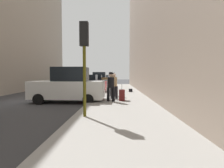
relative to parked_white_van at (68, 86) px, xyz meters
The scene contains 15 objects.
ground_plane 2.84m from the parked_white_van, behind, with size 120.00×120.00×0.00m, color #38383A.
sidewalk 3.49m from the parked_white_van, ahead, with size 4.00×40.00×0.15m, color gray.
parked_white_van is the anchor object (origin of this frame).
parked_red_hatchback 6.16m from the parked_white_van, 90.00° to the left, with size 4.25×2.15×1.79m.
parked_gray_coupe 12.04m from the parked_white_van, 90.00° to the left, with size 4.24×2.14×1.79m.
parked_bronze_suv 18.40m from the parked_white_van, 90.00° to the left, with size 4.63×2.12×2.25m.
parked_blue_sedan 24.77m from the parked_white_van, 90.00° to the left, with size 4.24×2.14×1.79m.
parked_silver_sedan 31.63m from the parked_white_van, 90.00° to the left, with size 4.20×2.06×1.79m.
fire_hydrant 4.85m from the parked_white_van, 68.04° to the left, with size 0.42×0.22×0.70m.
traffic_light 5.08m from the parked_white_van, 67.18° to the right, with size 0.32×0.32×3.60m.
pedestrian_in_tan_coat 2.98m from the parked_white_van, 12.09° to the left, with size 0.52×0.44×1.71m.
pedestrian_with_beanie 3.59m from the parked_white_van, 38.22° to the left, with size 0.51×0.42×1.78m.
pedestrian_with_fedora 2.79m from the parked_white_van, 11.45° to the right, with size 0.52×0.46×1.78m.
rolling_suitcase 3.46m from the parked_white_van, ahead, with size 0.37×0.56×1.04m.
duffel_bag 7.23m from the parked_white_van, 52.05° to the left, with size 0.32×0.44×0.28m.
Camera 1 is at (5.73, -11.16, 1.75)m, focal length 28.00 mm.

